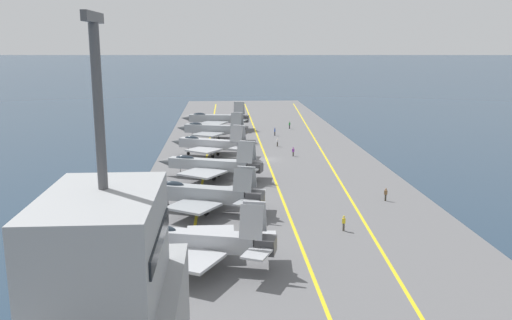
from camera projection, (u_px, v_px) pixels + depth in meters
name	position (u px, v px, depth m)	size (l,w,h in m)	color
ground_plane	(267.00, 161.00, 99.39)	(2000.00, 2000.00, 0.00)	#23384C
carrier_deck	(267.00, 160.00, 99.34)	(206.72, 40.23, 0.40)	slate
deck_stripe_foul_line	(326.00, 158.00, 99.99)	(186.05, 0.36, 0.01)	yellow
deck_stripe_centerline	(267.00, 159.00, 99.30)	(186.05, 0.36, 0.01)	yellow
deck_stripe_edge_line	(206.00, 160.00, 98.61)	(186.05, 0.36, 0.01)	yellow
parked_jet_nearest	(200.00, 241.00, 51.29)	(12.19, 15.26, 6.55)	#A8AAAF
parked_jet_second	(203.00, 194.00, 67.84)	(12.53, 16.36, 6.09)	#93999E
parked_jet_third	(211.00, 165.00, 84.83)	(13.57, 17.42, 6.19)	#9EA3A8
parked_jet_fourth	(211.00, 144.00, 101.13)	(12.18, 16.04, 6.19)	#A8AAAF
parked_jet_fifth	(213.00, 129.00, 117.44)	(12.94, 16.15, 6.36)	#93999E
parked_jet_sixth	(216.00, 118.00, 133.04)	(14.13, 16.99, 6.91)	#93999E
crew_green_vest	(290.00, 125.00, 134.56)	(0.46, 0.43, 1.80)	#232328
crew_white_vest	(277.00, 142.00, 111.49)	(0.29, 0.40, 1.75)	#383328
crew_blue_vest	(275.00, 131.00, 124.51)	(0.41, 0.31, 1.83)	#232328
crew_purple_vest	(293.00, 151.00, 101.86)	(0.45, 0.46, 1.71)	#383328
crew_brown_vest	(386.00, 194.00, 72.91)	(0.44, 0.46, 1.75)	#383328
crew_yellow_vest	(344.00, 222.00, 61.23)	(0.35, 0.44, 1.79)	#4C473D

